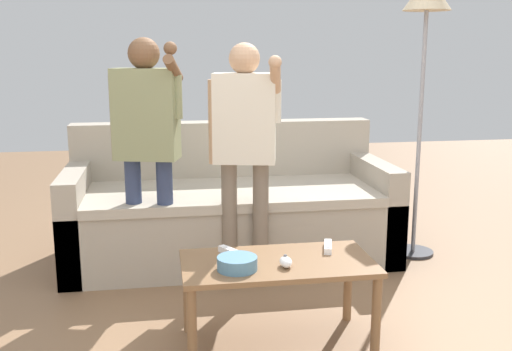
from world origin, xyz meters
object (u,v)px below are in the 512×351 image
object	(u,v)px
snack_bowl	(237,263)
floor_lamp	(426,19)
coffee_table	(278,273)
player_left	(147,133)
game_remote_wand_near	(328,247)
player_center	(245,136)
game_remote_nunchuk	(285,262)
couch	(230,211)
game_remote_wand_far	(231,252)

from	to	relation	value
snack_bowl	floor_lamp	bearing A→B (deg)	40.92
coffee_table	player_left	world-z (taller)	player_left
floor_lamp	game_remote_wand_near	size ratio (longest dim) A/B	11.29
coffee_table	snack_bowl	bearing A→B (deg)	-157.71
snack_bowl	player_center	world-z (taller)	player_center
game_remote_nunchuk	player_left	world-z (taller)	player_left
couch	game_remote_wand_near	size ratio (longest dim) A/B	13.04
game_remote_wand_near	game_remote_nunchuk	bearing A→B (deg)	-142.33
floor_lamp	player_left	world-z (taller)	floor_lamp
player_left	game_remote_wand_far	xyz separation A→B (m)	(0.39, -0.78, -0.48)
game_remote_nunchuk	game_remote_wand_far	xyz separation A→B (m)	(-0.22, 0.20, -0.01)
floor_lamp	player_left	bearing A→B (deg)	-172.78
couch	game_remote_nunchuk	world-z (taller)	couch
couch	coffee_table	world-z (taller)	couch
coffee_table	player_left	xyz separation A→B (m)	(-0.60, 0.90, 0.56)
coffee_table	player_left	bearing A→B (deg)	123.72
snack_bowl	game_remote_nunchuk	size ratio (longest dim) A/B	2.06
snack_bowl	game_remote_wand_far	xyz separation A→B (m)	(-0.01, 0.20, -0.01)
coffee_table	snack_bowl	xyz separation A→B (m)	(-0.20, -0.08, 0.09)
coffee_table	player_center	world-z (taller)	player_center
player_center	game_remote_wand_near	distance (m)	0.87
coffee_table	game_remote_nunchuk	xyz separation A→B (m)	(0.02, -0.09, 0.08)
player_center	game_remote_nunchuk	bearing A→B (deg)	-86.24
game_remote_wand_near	game_remote_wand_far	bearing A→B (deg)	-179.92
snack_bowl	game_remote_wand_near	size ratio (longest dim) A/B	1.10
coffee_table	game_remote_wand_far	distance (m)	0.25
floor_lamp	player_left	xyz separation A→B (m)	(-1.79, -0.23, -0.66)
player_center	game_remote_wand_near	size ratio (longest dim) A/B	8.69
snack_bowl	player_left	xyz separation A→B (m)	(-0.40, 0.98, 0.47)
floor_lamp	game_remote_wand_near	xyz separation A→B (m)	(-0.91, -1.01, -1.15)
game_remote_nunchuk	game_remote_wand_far	distance (m)	0.30
player_center	game_remote_wand_far	xyz separation A→B (m)	(-0.17, -0.67, -0.46)
game_remote_wand_far	snack_bowl	bearing A→B (deg)	-88.49
couch	game_remote_wand_near	distance (m)	1.26
player_center	game_remote_wand_near	bearing A→B (deg)	-64.62
couch	floor_lamp	xyz separation A→B (m)	(1.26, -0.19, 1.28)
floor_lamp	game_remote_wand_far	bearing A→B (deg)	-144.13
floor_lamp	player_center	xyz separation A→B (m)	(-1.23, -0.34, -0.68)
couch	floor_lamp	world-z (taller)	floor_lamp
game_remote_nunchuk	game_remote_wand_near	world-z (taller)	game_remote_nunchuk
player_left	game_remote_wand_far	size ratio (longest dim) A/B	9.61
couch	player_left	bearing A→B (deg)	-141.56
player_left	game_remote_wand_near	bearing A→B (deg)	-41.82
player_left	game_remote_wand_near	xyz separation A→B (m)	(0.87, -0.78, -0.48)
game_remote_nunchuk	floor_lamp	bearing A→B (deg)	45.85
snack_bowl	player_center	xyz separation A→B (m)	(0.16, 0.86, 0.45)
game_remote_nunchuk	game_remote_wand_far	size ratio (longest dim) A/B	0.58
game_remote_nunchuk	player_center	distance (m)	0.98
game_remote_nunchuk	floor_lamp	world-z (taller)	floor_lamp
floor_lamp	game_remote_nunchuk	bearing A→B (deg)	-134.15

